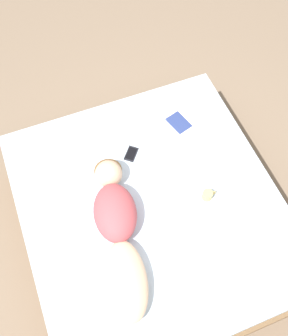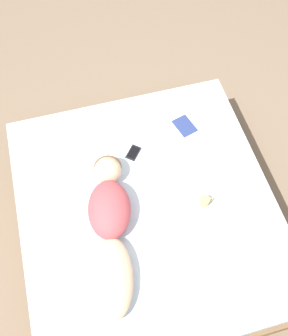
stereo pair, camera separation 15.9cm
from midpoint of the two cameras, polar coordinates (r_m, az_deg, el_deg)
ground_plane at (r=3.46m, az=-0.42°, el=-9.31°), size 12.00×12.00×0.00m
bed at (r=3.19m, az=-0.45°, el=-7.55°), size 1.94×2.09×0.58m
person at (r=2.76m, az=-5.51°, el=-8.63°), size 0.46×1.21×0.22m
open_magazine at (r=3.25m, az=2.26°, el=5.61°), size 0.49×0.39×0.01m
coffee_mug at (r=2.93m, az=7.70°, el=-3.97°), size 0.11×0.08×0.08m
cell_phone at (r=3.12m, az=-3.33°, el=2.01°), size 0.15×0.15×0.01m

